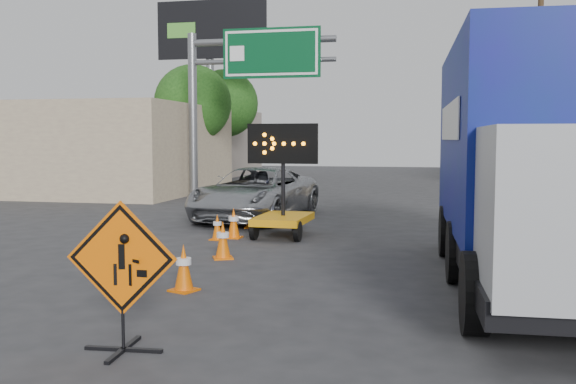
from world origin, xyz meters
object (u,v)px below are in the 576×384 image
(pickup_truck, at_px, (256,193))
(box_truck, at_px, (535,176))
(construction_sign, at_px, (122,272))
(arrow_board, at_px, (283,211))

(pickup_truck, height_order, box_truck, box_truck)
(construction_sign, xyz_separation_m, box_truck, (5.17, 4.50, 0.93))
(arrow_board, xyz_separation_m, pickup_truck, (-1.61, 3.33, 0.15))
(arrow_board, distance_m, pickup_truck, 3.70)
(construction_sign, xyz_separation_m, arrow_board, (-0.11, 8.96, -0.29))
(construction_sign, height_order, arrow_board, arrow_board)
(construction_sign, distance_m, pickup_truck, 12.40)
(construction_sign, bearing_deg, arrow_board, 87.01)
(construction_sign, bearing_deg, box_truck, 37.36)
(construction_sign, relative_size, arrow_board, 0.62)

